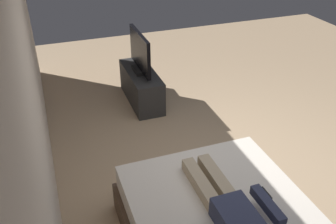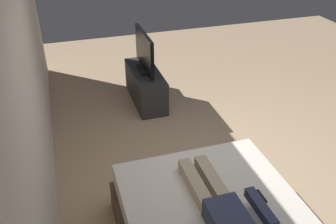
{
  "view_description": "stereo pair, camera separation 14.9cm",
  "coord_description": "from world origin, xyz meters",
  "px_view_note": "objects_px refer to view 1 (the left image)",
  "views": [
    {
      "loc": [
        -2.79,
        1.73,
        2.79
      ],
      "look_at": [
        0.46,
        0.56,
        0.69
      ],
      "focal_mm": 39.09,
      "sensor_mm": 36.0,
      "label": 1
    },
    {
      "loc": [
        -2.84,
        1.59,
        2.79
      ],
      "look_at": [
        0.46,
        0.56,
        0.69
      ],
      "focal_mm": 39.09,
      "sensor_mm": 36.0,
      "label": 2
    }
  ],
  "objects_px": {
    "remote": "(265,193)",
    "tv": "(140,53)",
    "tv_stand": "(141,86)",
    "person": "(233,212)"
  },
  "relations": [
    {
      "from": "tv_stand",
      "to": "tv",
      "type": "distance_m",
      "value": 0.53
    },
    {
      "from": "person",
      "to": "remote",
      "type": "height_order",
      "value": "person"
    },
    {
      "from": "person",
      "to": "tv",
      "type": "height_order",
      "value": "tv"
    },
    {
      "from": "tv_stand",
      "to": "person",
      "type": "bearing_deg",
      "value": 177.79
    },
    {
      "from": "person",
      "to": "tv",
      "type": "xyz_separation_m",
      "value": [
        3.02,
        -0.12,
        0.16
      ]
    },
    {
      "from": "person",
      "to": "tv_stand",
      "type": "xyz_separation_m",
      "value": [
        3.02,
        -0.12,
        -0.37
      ]
    },
    {
      "from": "person",
      "to": "tv",
      "type": "distance_m",
      "value": 3.02
    },
    {
      "from": "remote",
      "to": "tv",
      "type": "bearing_deg",
      "value": 5.75
    },
    {
      "from": "remote",
      "to": "tv",
      "type": "xyz_separation_m",
      "value": [
        2.87,
        0.29,
        0.24
      ]
    },
    {
      "from": "remote",
      "to": "tv_stand",
      "type": "relative_size",
      "value": 0.14
    }
  ]
}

